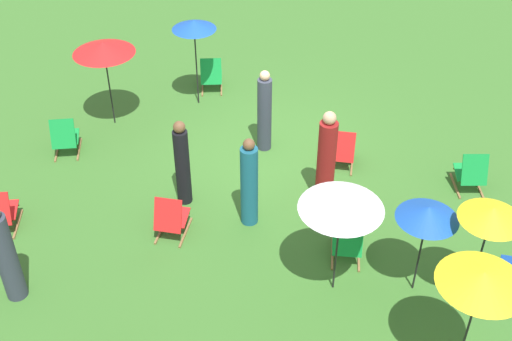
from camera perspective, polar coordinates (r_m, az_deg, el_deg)
The scene contains 20 objects.
ground_plane at distance 13.43m, azimuth 0.77°, elevation 1.38°, with size 40.00×40.00×0.00m, color #386B28.
deckchair_0 at distance 11.45m, azimuth -7.34°, elevation -4.08°, with size 0.51×0.78×0.83m.
deckchair_1 at distance 12.31m, azimuth -21.25°, elevation -3.35°, with size 0.64×0.85×0.83m.
deckchair_2 at distance 11.10m, azimuth 21.14°, elevation -8.56°, with size 0.53×0.79×0.83m.
deckchair_4 at distance 13.83m, azimuth -16.17°, elevation 2.77°, with size 0.66×0.86×0.83m.
deckchair_5 at distance 11.03m, azimuth 7.89°, elevation -6.08°, with size 0.51×0.78×0.83m.
deckchair_7 at distance 13.03m, azimuth 7.45°, elevation 1.76°, with size 0.49×0.77×0.83m.
deckchair_8 at distance 12.98m, azimuth 18.08°, elevation -0.20°, with size 0.59×0.82×0.83m.
deckchair_10 at distance 15.47m, azimuth -3.88°, elevation 8.20°, with size 0.61×0.84×0.83m.
umbrella_0 at distance 9.93m, azimuth 14.64°, elevation -3.59°, with size 0.94×0.94×1.70m.
umbrella_1 at distance 8.72m, azimuth 19.02°, elevation -8.79°, with size 1.16×1.16×2.00m.
umbrella_2 at distance 9.57m, azimuth 7.40°, elevation -2.70°, with size 1.27×1.27×1.91m.
umbrella_3 at distance 9.73m, azimuth 19.74°, elevation -3.55°, with size 0.93×0.93×1.98m.
umbrella_4 at distance 14.26m, azimuth -5.38°, elevation 12.40°, with size 0.95×0.95×2.02m.
umbrella_5 at distance 13.86m, azimuth -13.05°, elevation 10.32°, with size 1.27×1.27×1.93m.
person_0 at distance 11.85m, azimuth 6.10°, elevation 0.95°, with size 0.46×0.46×1.90m.
person_1 at distance 11.32m, azimuth -0.59°, elevation -1.19°, with size 0.39×0.39×1.77m.
person_2 at distance 10.68m, azimuth -20.83°, elevation -6.86°, with size 0.42×0.42×1.82m.
person_3 at distance 11.84m, azimuth -6.39°, elevation 0.54°, with size 0.37×0.37×1.74m.
person_4 at distance 13.17m, azimuth 0.74°, elevation 5.03°, with size 0.33×0.33×1.78m.
Camera 1 is at (-1.44, 10.76, 7.90)m, focal length 46.29 mm.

